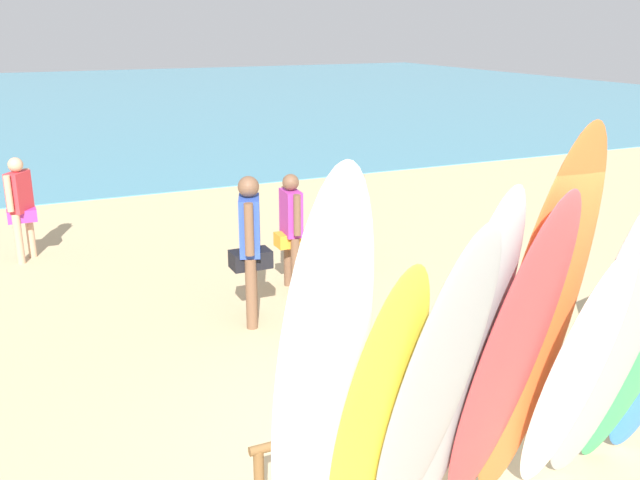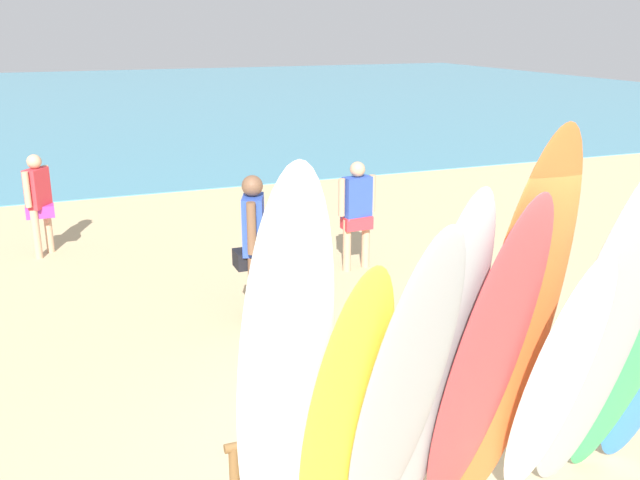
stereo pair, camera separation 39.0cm
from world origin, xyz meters
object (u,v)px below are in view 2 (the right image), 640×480
at_px(surfboard_red_4, 483,371).
at_px(beachgoer_near_rack, 299,224).
at_px(surfboard_orange_5, 513,337).
at_px(surfboard_white_0, 284,392).
at_px(beachgoer_midbeach, 357,208).
at_px(surfboard_rack, 442,415).
at_px(surfboard_white_6, 555,385).
at_px(beachgoer_by_water, 38,198).
at_px(surfboard_grey_7, 600,340).
at_px(surfboard_yellow_1, 343,421).
at_px(surfboard_green_8, 635,351).
at_px(beachgoer_photographing, 254,239).
at_px(surfboard_grey_2, 400,400).
at_px(surfboard_grey_3, 435,374).

bearing_deg(surfboard_red_4, beachgoer_near_rack, 78.57).
bearing_deg(surfboard_orange_5, surfboard_white_0, -175.48).
bearing_deg(beachgoer_midbeach, surfboard_rack, 65.67).
xyz_separation_m(surfboard_white_6, beachgoer_midbeach, (0.94, 5.23, -0.15)).
bearing_deg(beachgoer_by_water, surfboard_grey_7, -121.45).
relative_size(surfboard_white_0, surfboard_red_4, 1.10).
relative_size(surfboard_yellow_1, surfboard_green_8, 0.93).
distance_m(surfboard_grey_7, beachgoer_photographing, 4.25).
bearing_deg(surfboard_grey_2, surfboard_rack, 38.14).
distance_m(surfboard_rack, beachgoer_near_rack, 4.19).
height_order(surfboard_white_6, beachgoer_midbeach, surfboard_white_6).
relative_size(surfboard_orange_5, beachgoer_midbeach, 1.89).
xyz_separation_m(surfboard_grey_7, beachgoer_by_water, (-3.42, 7.54, -0.46)).
height_order(surfboard_grey_7, beachgoer_midbeach, surfboard_grey_7).
bearing_deg(surfboard_orange_5, surfboard_rack, 104.12).
relative_size(beachgoer_photographing, beachgoer_near_rack, 1.13).
xyz_separation_m(surfboard_grey_2, surfboard_orange_5, (0.85, 0.11, 0.22)).
relative_size(surfboard_grey_2, surfboard_white_6, 1.15).
bearing_deg(surfboard_grey_2, surfboard_green_8, -3.17).
distance_m(surfboard_white_0, surfboard_yellow_1, 0.47).
bearing_deg(surfboard_white_0, surfboard_red_4, 5.60).
relative_size(beachgoer_near_rack, beachgoer_by_water, 1.01).
bearing_deg(surfboard_yellow_1, surfboard_rack, 24.66).
xyz_separation_m(surfboard_grey_3, beachgoer_near_rack, (0.81, 4.73, -0.38)).
bearing_deg(surfboard_red_4, surfboard_green_8, -5.96).
xyz_separation_m(surfboard_green_8, beachgoer_midbeach, (0.27, 5.22, -0.28)).
relative_size(surfboard_white_0, beachgoer_photographing, 1.64).
bearing_deg(beachgoer_midbeach, surfboard_green_8, 79.43).
relative_size(surfboard_red_4, beachgoer_photographing, 1.49).
relative_size(surfboard_green_8, beachgoer_photographing, 1.41).
bearing_deg(beachgoer_photographing, surfboard_red_4, 24.84).
relative_size(surfboard_yellow_1, beachgoer_photographing, 1.31).
xyz_separation_m(surfboard_grey_3, surfboard_white_6, (0.87, -0.07, -0.22)).
xyz_separation_m(surfboard_grey_7, beachgoer_midbeach, (0.65, 5.28, -0.45)).
xyz_separation_m(beachgoer_photographing, beachgoer_by_water, (-2.25, 3.47, -0.12)).
bearing_deg(surfboard_white_6, beachgoer_photographing, 105.26).
distance_m(surfboard_orange_5, beachgoer_photographing, 4.02).
distance_m(surfboard_grey_3, surfboard_orange_5, 0.58).
xyz_separation_m(surfboard_grey_2, beachgoer_by_water, (-1.96, 7.54, -0.32)).
height_order(surfboard_yellow_1, beachgoer_midbeach, surfboard_yellow_1).
height_order(surfboard_white_0, beachgoer_photographing, surfboard_white_0).
xyz_separation_m(surfboard_white_6, beachgoer_near_rack, (-0.07, 4.80, -0.16)).
xyz_separation_m(surfboard_red_4, surfboard_white_6, (0.56, -0.02, -0.20)).
bearing_deg(surfboard_white_6, surfboard_yellow_1, -178.54).
xyz_separation_m(surfboard_rack, surfboard_yellow_1, (-1.06, -0.60, 0.53)).
bearing_deg(surfboard_yellow_1, surfboard_orange_5, -3.50).
bearing_deg(surfboard_green_8, beachgoer_midbeach, 86.22).
relative_size(beachgoer_photographing, beachgoer_by_water, 1.13).
relative_size(surfboard_orange_5, surfboard_grey_7, 1.05).
height_order(surfboard_green_8, beachgoer_photographing, surfboard_green_8).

